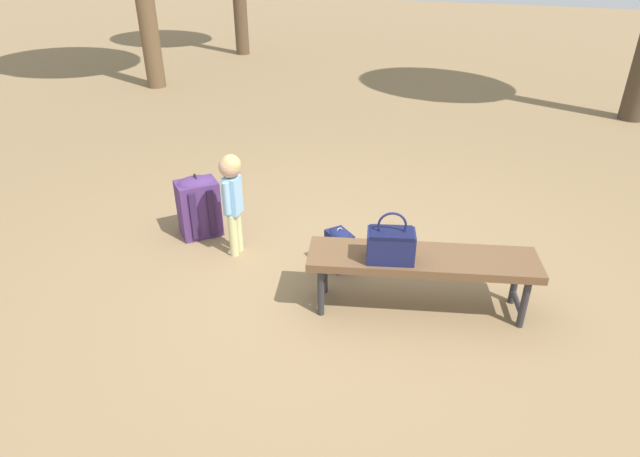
% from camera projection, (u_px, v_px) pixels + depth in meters
% --- Properties ---
extents(ground_plane, '(40.00, 40.00, 0.00)m').
position_uv_depth(ground_plane, '(332.00, 283.00, 4.24)').
color(ground_plane, '#8C704C').
rests_on(ground_plane, ground).
extents(park_bench, '(1.65, 0.80, 0.45)m').
position_uv_depth(park_bench, '(422.00, 263.00, 3.76)').
color(park_bench, brown).
rests_on(park_bench, ground).
extents(handbag, '(0.36, 0.26, 0.37)m').
position_uv_depth(handbag, '(391.00, 244.00, 3.63)').
color(handbag, '#191E4C').
rests_on(handbag, park_bench).
extents(child_standing, '(0.18, 0.24, 0.89)m').
position_uv_depth(child_standing, '(232.00, 189.00, 4.35)').
color(child_standing, '#CCCC8C').
rests_on(child_standing, ground).
extents(backpack_large, '(0.43, 0.43, 0.59)m').
position_uv_depth(backpack_large, '(198.00, 204.00, 4.79)').
color(backpack_large, '#4C2D66').
rests_on(backpack_large, ground).
extents(backpack_small, '(0.27, 0.26, 0.37)m').
position_uv_depth(backpack_small, '(339.00, 248.00, 4.35)').
color(backpack_small, '#191E4C').
rests_on(backpack_small, ground).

